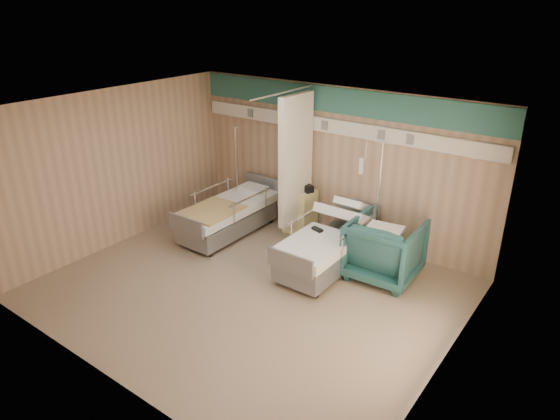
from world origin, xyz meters
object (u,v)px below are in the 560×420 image
Objects in this scene: bed_right at (327,251)px; iv_stand_right at (375,236)px; visitor_armchair at (385,249)px; iv_stand_left at (238,197)px; bedside_cabinet at (300,211)px; bed_left at (228,219)px.

iv_stand_right is (0.50, 0.75, 0.11)m from bed_right.
bed_right is 1.97× the size of visitor_armchair.
iv_stand_left is (-3.18, 0.09, -0.05)m from iv_stand_right.
iv_stand_right is 3.18m from iv_stand_left.
bed_right is at bearing -123.79° from iv_stand_right.
bed_right is 1.46m from bedside_cabinet.
bed_right is 1.03× the size of iv_stand_right.
iv_stand_left is (-1.53, -0.06, -0.04)m from bedside_cabinet.
bedside_cabinet is 0.78× the size of visitor_armchair.
iv_stand_right reaches higher than bed_left.
iv_stand_left is (-0.48, 0.84, 0.07)m from bed_left.
iv_stand_left is (-2.68, 0.84, 0.07)m from bed_right.
visitor_armchair is 0.60m from iv_stand_right.
bedside_cabinet is at bearing 2.32° from iv_stand_left.
iv_stand_right is at bearing -5.29° from bedside_cabinet.
bed_right is at bearing 15.96° from visitor_armchair.
iv_stand_left is at bearing -10.94° from visitor_armchair.
iv_stand_right reaches higher than iv_stand_left.
visitor_armchair is at bearing -49.72° from iv_stand_right.
iv_stand_right is 1.13× the size of iv_stand_left.
iv_stand_right is at bearing -51.94° from visitor_armchair.
bed_left is 1.16× the size of iv_stand_left.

